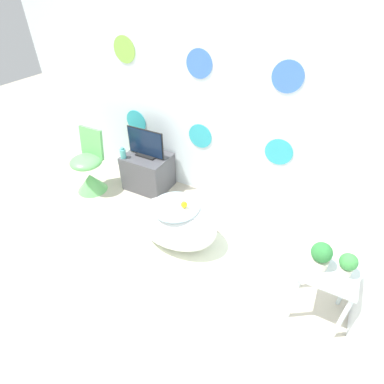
% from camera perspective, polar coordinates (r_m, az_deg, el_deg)
% --- Properties ---
extents(ground_plane, '(12.00, 12.00, 0.00)m').
position_cam_1_polar(ground_plane, '(2.79, -17.18, -19.02)').
color(ground_plane, '#BCB29E').
extents(wall_back_dotted, '(4.74, 0.05, 2.60)m').
position_cam_1_polar(wall_back_dotted, '(3.23, 1.53, 19.90)').
color(wall_back_dotted, white).
rests_on(wall_back_dotted, ground_plane).
extents(rug, '(1.16, 0.74, 0.01)m').
position_cam_1_polar(rug, '(3.08, -4.14, -9.79)').
color(rug, silver).
rests_on(rug, ground_plane).
extents(bathtub, '(0.85, 0.56, 0.46)m').
position_cam_1_polar(bathtub, '(2.96, -3.06, -5.89)').
color(bathtub, white).
rests_on(bathtub, ground_plane).
extents(rubber_duck, '(0.06, 0.07, 0.07)m').
position_cam_1_polar(rubber_duck, '(2.76, -1.54, -2.37)').
color(rubber_duck, yellow).
rests_on(rubber_duck, bathtub).
extents(chair, '(0.38, 0.38, 0.77)m').
position_cam_1_polar(chair, '(3.84, -18.94, 3.65)').
color(chair, '#66C166').
rests_on(chair, ground_plane).
extents(tv_cabinet, '(0.53, 0.43, 0.44)m').
position_cam_1_polar(tv_cabinet, '(3.75, -8.33, 3.89)').
color(tv_cabinet, '#4C4C51').
rests_on(tv_cabinet, ground_plane).
extents(tv, '(0.48, 0.12, 0.34)m').
position_cam_1_polar(tv, '(3.57, -8.85, 8.95)').
color(tv, black).
rests_on(tv, tv_cabinet).
extents(vase, '(0.07, 0.07, 0.13)m').
position_cam_1_polar(vase, '(3.62, -13.02, 7.19)').
color(vase, '#51B2AD').
rests_on(vase, tv_cabinet).
extents(side_table, '(0.40, 0.36, 0.50)m').
position_cam_1_polar(side_table, '(2.51, 24.14, -14.90)').
color(side_table, silver).
rests_on(side_table, ground_plane).
extents(potted_plant_left, '(0.15, 0.15, 0.21)m').
position_cam_1_polar(potted_plant_left, '(2.36, 23.31, -11.02)').
color(potted_plant_left, beige).
rests_on(potted_plant_left, side_table).
extents(potted_plant_right, '(0.12, 0.12, 0.18)m').
position_cam_1_polar(potted_plant_right, '(2.39, 27.53, -12.05)').
color(potted_plant_right, beige).
rests_on(potted_plant_right, side_table).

